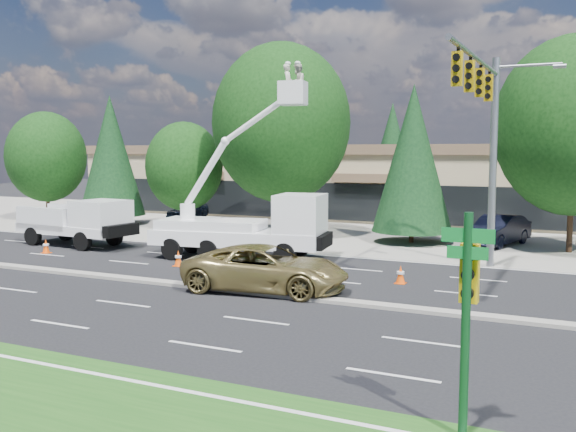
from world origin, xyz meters
The scene contains 24 objects.
ground centered at (0.00, 0.00, 0.00)m, with size 140.00×140.00×0.00m, color black.
concrete_apron centered at (0.00, 20.00, 0.01)m, with size 140.00×22.00×0.01m, color gray.
road_median centered at (0.00, 0.00, 0.06)m, with size 120.00×0.55×0.12m, color gray.
strip_mall centered at (0.00, 29.97, 2.83)m, with size 50.40×15.40×5.50m.
tree_front_a centered at (-22.00, 15.00, 4.62)m, with size 5.69×5.69×7.90m.
tree_front_b centered at (-16.00, 15.00, 4.74)m, with size 4.48×4.48×8.84m.
tree_front_c centered at (-10.00, 15.00, 4.06)m, with size 5.00×5.00×6.94m.
tree_front_d centered at (-3.00, 15.00, 6.71)m, with size 8.26×8.26×11.46m.
tree_front_e centered at (5.00, 15.00, 4.65)m, with size 4.40×4.40×8.67m.
tree_front_f centered at (13.00, 15.00, 6.28)m, with size 7.73×7.73×10.72m.
tree_back_a centered at (-18.00, 42.00, 4.82)m, with size 4.56×4.56×8.99m.
tree_back_b centered at (-4.00, 42.00, 5.23)m, with size 4.95×4.95×9.75m.
tree_back_c centered at (10.00, 42.00, 5.40)m, with size 5.11×5.11×10.07m.
signal_mast centered at (10.03, 7.04, 6.06)m, with size 2.76×10.16×9.00m.
street_sign_pole centered at (12.00, -8.40, 2.44)m, with size 0.90×0.44×4.00m.
utility_pickup centered at (-10.59, 6.16, 1.03)m, with size 6.72×3.04×2.50m.
bucket_truck centered at (-0.20, 6.33, 1.93)m, with size 8.45×3.70×9.02m.
traffic_cone_a centered at (-10.45, 3.60, 0.34)m, with size 0.40×0.40×0.70m.
traffic_cone_b centered at (-2.41, 3.42, 0.34)m, with size 0.40×0.40×0.70m.
traffic_cone_c centered at (-0.51, 3.29, 0.34)m, with size 0.40×0.40×0.70m.
traffic_cone_d centered at (7.43, 3.97, 0.34)m, with size 0.40×0.40×0.70m.
minivan centered at (3.39, 0.60, 0.83)m, with size 2.75×5.95×1.65m, color olive.
parked_car_west centered at (-12.96, 19.69, 0.72)m, with size 1.70×4.22×1.44m, color black.
parked_car_east centered at (9.44, 16.00, 0.82)m, with size 1.73×4.95×1.63m, color black.
Camera 1 is at (13.87, -19.67, 5.04)m, focal length 40.00 mm.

